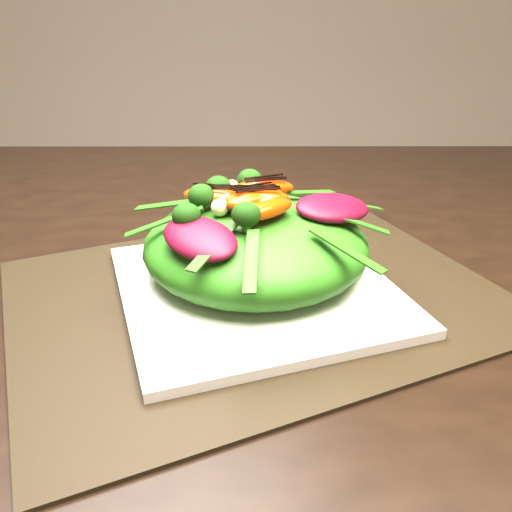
{
  "coord_description": "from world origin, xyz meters",
  "views": [
    {
      "loc": [
        0.03,
        -0.68,
        1.04
      ],
      "look_at": [
        0.03,
        -0.18,
        0.8
      ],
      "focal_mm": 38.0,
      "sensor_mm": 36.0,
      "label": 1
    }
  ],
  "objects_px": {
    "lettuce_mound": "(256,245)",
    "orange_segment": "(250,196)",
    "plate_base": "(256,288)",
    "salad_bowl": "(256,276)",
    "dining_table": "(237,243)",
    "placemat": "(256,294)"
  },
  "relations": [
    {
      "from": "salad_bowl",
      "to": "lettuce_mound",
      "type": "distance_m",
      "value": 0.04
    },
    {
      "from": "placemat",
      "to": "plate_base",
      "type": "distance_m",
      "value": 0.01
    },
    {
      "from": "placemat",
      "to": "orange_segment",
      "type": "relative_size",
      "value": 7.92
    },
    {
      "from": "placemat",
      "to": "salad_bowl",
      "type": "relative_size",
      "value": 2.05
    },
    {
      "from": "dining_table",
      "to": "lettuce_mound",
      "type": "bearing_deg",
      "value": -81.54
    },
    {
      "from": "plate_base",
      "to": "lettuce_mound",
      "type": "relative_size",
      "value": 1.2
    },
    {
      "from": "orange_segment",
      "to": "plate_base",
      "type": "bearing_deg",
      "value": -69.4
    },
    {
      "from": "orange_segment",
      "to": "lettuce_mound",
      "type": "bearing_deg",
      "value": -69.4
    },
    {
      "from": "placemat",
      "to": "lettuce_mound",
      "type": "distance_m",
      "value": 0.06
    },
    {
      "from": "placemat",
      "to": "plate_base",
      "type": "height_order",
      "value": "plate_base"
    },
    {
      "from": "plate_base",
      "to": "salad_bowl",
      "type": "bearing_deg",
      "value": 180.0
    },
    {
      "from": "orange_segment",
      "to": "placemat",
      "type": "bearing_deg",
      "value": -69.4
    },
    {
      "from": "plate_base",
      "to": "salad_bowl",
      "type": "distance_m",
      "value": 0.01
    },
    {
      "from": "lettuce_mound",
      "to": "orange_segment",
      "type": "relative_size",
      "value": 3.68
    },
    {
      "from": "plate_base",
      "to": "salad_bowl",
      "type": "xyz_separation_m",
      "value": [
        -0.0,
        0.0,
        0.01
      ]
    },
    {
      "from": "dining_table",
      "to": "placemat",
      "type": "bearing_deg",
      "value": -81.54
    },
    {
      "from": "dining_table",
      "to": "placemat",
      "type": "xyz_separation_m",
      "value": [
        0.03,
        -0.18,
        0.02
      ]
    },
    {
      "from": "dining_table",
      "to": "orange_segment",
      "type": "relative_size",
      "value": 25.39
    },
    {
      "from": "dining_table",
      "to": "salad_bowl",
      "type": "bearing_deg",
      "value": -81.54
    },
    {
      "from": "placemat",
      "to": "salad_bowl",
      "type": "distance_m",
      "value": 0.02
    },
    {
      "from": "dining_table",
      "to": "orange_segment",
      "type": "height_order",
      "value": "dining_table"
    },
    {
      "from": "lettuce_mound",
      "to": "orange_segment",
      "type": "distance_m",
      "value": 0.05
    }
  ]
}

